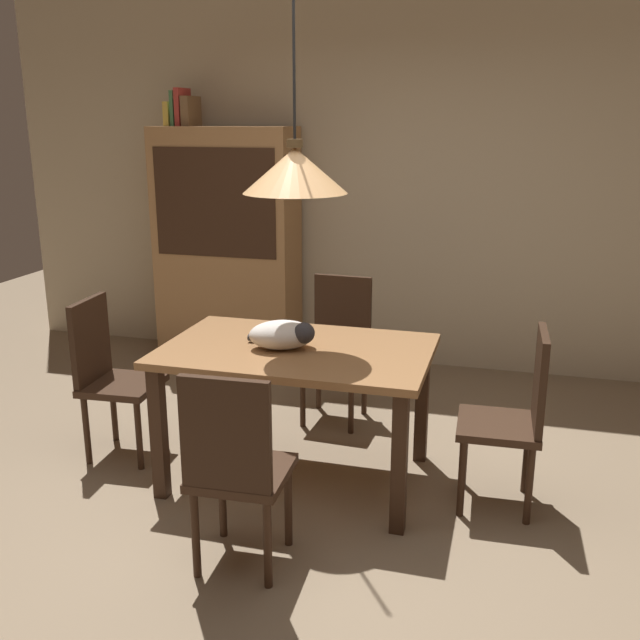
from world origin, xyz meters
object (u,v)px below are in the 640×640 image
(book_green_slim, at_px, (177,109))
(book_brown_thick, at_px, (191,111))
(chair_left_side, at_px, (109,371))
(book_red_tall, at_px, (183,107))
(chair_right_side, at_px, (516,412))
(chair_near_front, at_px, (235,464))
(pendant_lamp, at_px, (295,170))
(chair_far_back, at_px, (338,342))
(hutch_bookcase, at_px, (228,251))
(dining_table, at_px, (297,366))
(book_yellow_short, at_px, (171,114))
(cat_sleeping, at_px, (284,335))

(book_green_slim, xyz_separation_m, book_brown_thick, (0.12, 0.00, -0.02))
(chair_left_side, distance_m, book_red_tall, 2.36)
(chair_left_side, height_order, chair_right_side, same)
(chair_right_side, xyz_separation_m, book_brown_thick, (-2.53, 1.80, 1.45))
(chair_near_front, height_order, pendant_lamp, pendant_lamp)
(chair_far_back, bearing_deg, pendant_lamp, -90.25)
(chair_far_back, height_order, book_brown_thick, book_brown_thick)
(hutch_bookcase, bearing_deg, dining_table, -57.74)
(chair_far_back, relative_size, book_yellow_short, 4.65)
(dining_table, relative_size, chair_left_side, 1.51)
(chair_far_back, distance_m, chair_near_front, 1.76)
(chair_far_back, distance_m, pendant_lamp, 1.45)
(chair_near_front, bearing_deg, pendant_lamp, 90.22)
(book_green_slim, distance_m, book_brown_thick, 0.12)
(chair_right_side, xyz_separation_m, cat_sleeping, (-1.18, -0.04, 0.32))
(chair_far_back, bearing_deg, chair_right_side, -37.90)
(chair_left_side, relative_size, chair_right_side, 1.00)
(chair_right_side, relative_size, book_yellow_short, 4.65)
(book_red_tall, bearing_deg, dining_table, -50.91)
(chair_near_front, relative_size, chair_right_side, 1.00)
(book_brown_thick, bearing_deg, chair_right_side, -35.47)
(hutch_bookcase, xyz_separation_m, book_yellow_short, (-0.43, 0.00, 1.05))
(dining_table, distance_m, book_yellow_short, 2.71)
(chair_near_front, relative_size, book_brown_thick, 3.88)
(chair_near_front, height_order, hutch_bookcase, hutch_bookcase)
(hutch_bookcase, distance_m, book_yellow_short, 1.13)
(chair_left_side, distance_m, cat_sleeping, 1.12)
(book_red_tall, bearing_deg, book_yellow_short, 180.00)
(cat_sleeping, relative_size, book_red_tall, 1.45)
(chair_right_side, bearing_deg, book_green_slim, 145.73)
(book_brown_thick, bearing_deg, dining_table, -52.21)
(chair_near_front, relative_size, hutch_bookcase, 0.50)
(chair_left_side, distance_m, chair_right_side, 2.26)
(book_yellow_short, relative_size, book_green_slim, 0.77)
(chair_right_side, relative_size, book_green_slim, 3.58)
(dining_table, distance_m, chair_left_side, 1.14)
(chair_near_front, xyz_separation_m, book_brown_thick, (-1.40, 2.68, 1.45))
(book_yellow_short, distance_m, book_red_tall, 0.11)
(cat_sleeping, distance_m, book_red_tall, 2.60)
(dining_table, xyz_separation_m, book_yellow_short, (-1.57, 1.80, 1.29))
(chair_far_back, relative_size, chair_right_side, 1.00)
(chair_right_side, height_order, book_yellow_short, book_yellow_short)
(book_yellow_short, bearing_deg, book_red_tall, 0.00)
(chair_left_side, relative_size, chair_near_front, 1.00)
(chair_left_side, xyz_separation_m, book_yellow_short, (-0.44, 1.81, 1.43))
(chair_left_side, bearing_deg, chair_near_front, -37.66)
(chair_far_back, bearing_deg, chair_near_front, -90.02)
(hutch_bookcase, bearing_deg, chair_right_side, -38.45)
(chair_far_back, bearing_deg, book_green_slim, 148.64)
(cat_sleeping, xyz_separation_m, book_red_tall, (-1.41, 1.84, 1.16))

